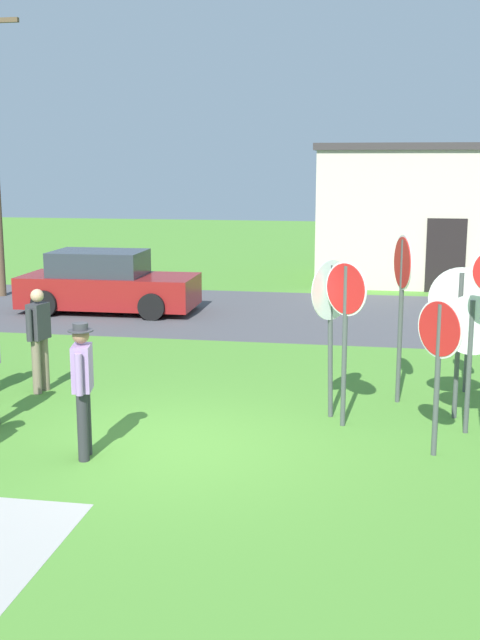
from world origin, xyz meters
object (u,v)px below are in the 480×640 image
stop_sign_low_front (402,288)px  person_on_left (83,382)px  person_in_teal (39,335)px  parked_car_on_street (107,284)px  stop_sign_rear_left (345,315)px  stop_sign_far_back (331,310)px  stop_sign_nearest (471,340)px  stop_sign_center_cluster (460,315)px  stop_sign_leaning_left (438,351)px  stop_sign_leaning_right (470,309)px

stop_sign_low_front → person_on_left: stop_sign_low_front is taller
person_in_teal → parked_car_on_street: bearing=100.6°
stop_sign_rear_left → person_in_teal: size_ratio=1.39×
stop_sign_rear_left → stop_sign_far_back: size_ratio=1.02×
stop_sign_far_back → stop_sign_nearest: bearing=-11.9°
stop_sign_far_back → person_in_teal: bearing=174.5°
person_in_teal → stop_sign_low_front: bearing=4.3°
stop_sign_center_cluster → stop_sign_far_back: size_ratio=0.96×
stop_sign_leaning_left → person_on_left: stop_sign_leaning_left is taller
stop_sign_low_front → stop_sign_far_back: size_ratio=1.13×
stop_sign_leaning_left → parked_car_on_street: bearing=130.3°
stop_sign_rear_left → stop_sign_leaning_right: (1.88, 2.04, -0.23)m
stop_sign_rear_left → stop_sign_far_back: stop_sign_rear_left is taller
stop_sign_rear_left → stop_sign_nearest: 1.72m
stop_sign_nearest → person_in_teal: 6.65m
person_on_left → stop_sign_far_back: bearing=37.1°
stop_sign_low_front → stop_sign_leaning_right: stop_sign_low_front is taller
stop_sign_low_front → stop_sign_far_back: bearing=-138.8°
stop_sign_leaning_right → person_on_left: size_ratio=1.16×
parked_car_on_street → stop_sign_rear_left: bearing=-51.4°
person_on_left → stop_sign_center_cluster: bearing=27.3°
stop_sign_low_front → person_on_left: 5.07m
stop_sign_leaning_right → stop_sign_nearest: bearing=-95.3°
stop_sign_low_front → stop_sign_leaning_right: size_ratio=1.29×
stop_sign_far_back → person_in_teal: size_ratio=1.36×
person_on_left → person_in_teal: person_on_left is taller
stop_sign_leaning_left → person_on_left: 4.44m
stop_sign_center_cluster → stop_sign_leaning_left: (-0.39, -1.60, -0.16)m
stop_sign_center_cluster → stop_sign_leaning_right: stop_sign_center_cluster is taller
stop_sign_low_front → stop_sign_leaning_left: (0.42, -2.24, -0.43)m
stop_sign_leaning_right → person_in_teal: 6.90m
person_on_left → person_in_teal: size_ratio=1.03×
stop_sign_leaning_right → stop_sign_center_cluster: bearing=-101.6°
stop_sign_center_cluster → stop_sign_rear_left: bearing=-158.2°
stop_sign_rear_left → stop_sign_leaning_left: bearing=-38.7°
stop_sign_low_front → stop_sign_nearest: bearing=-54.9°
stop_sign_low_front → person_on_left: size_ratio=1.50×
stop_sign_leaning_right → person_on_left: (-5.03, -3.85, -0.38)m
stop_sign_far_back → person_on_left: size_ratio=1.33×
person_in_teal → stop_sign_far_back: bearing=-5.5°
person_in_teal → stop_sign_nearest: bearing=-7.4°
parked_car_on_street → stop_sign_leaning_left: stop_sign_leaning_left is taller
stop_sign_nearest → stop_sign_low_front: (-0.91, 1.29, 0.49)m
parked_car_on_street → stop_sign_leaning_right: 9.93m
stop_sign_far_back → person_on_left: (-2.92, -2.21, -0.61)m
stop_sign_center_cluster → stop_sign_far_back: stop_sign_far_back is taller
stop_sign_leaning_left → stop_sign_leaning_right: 3.08m
stop_sign_nearest → stop_sign_low_front: size_ratio=0.74×
stop_sign_nearest → person_in_teal: stop_sign_nearest is taller
parked_car_on_street → stop_sign_center_cluster: 10.60m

